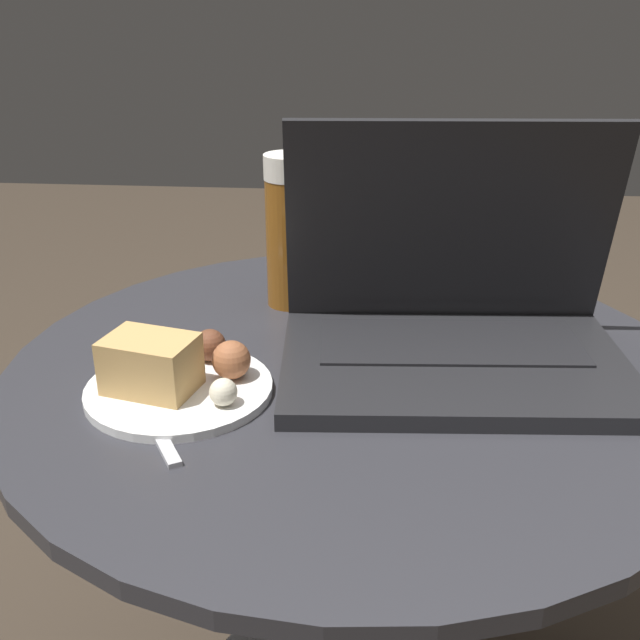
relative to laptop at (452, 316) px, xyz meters
name	(u,v)px	position (x,y,z in m)	size (l,w,h in m)	color
table	(349,486)	(-0.11, -0.02, -0.21)	(0.74, 0.74, 0.55)	#9E9EA3
laptop	(452,316)	(0.00, 0.00, 0.00)	(0.37, 0.26, 0.25)	#232326
beer_glass	(290,231)	(-0.19, 0.14, 0.04)	(0.06, 0.06, 0.19)	brown
snack_plate	(176,374)	(-0.27, -0.10, -0.03)	(0.18, 0.18, 0.06)	white
fork	(144,406)	(-0.30, -0.13, -0.05)	(0.11, 0.17, 0.00)	silver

